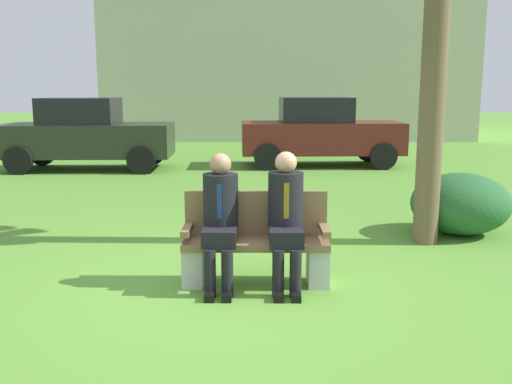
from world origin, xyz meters
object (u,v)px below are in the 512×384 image
(seated_man_left, at_px, (220,214))
(shrub_near_bench, at_px, (460,204))
(parked_car_near, at_px, (86,134))
(parked_car_far, at_px, (320,132))
(seated_man_right, at_px, (286,213))
(park_bench, at_px, (256,243))

(seated_man_left, xyz_separation_m, shrub_near_bench, (3.03, 2.07, -0.32))
(parked_car_near, bearing_deg, shrub_near_bench, -41.84)
(parked_car_far, bearing_deg, seated_man_right, -97.98)
(park_bench, xyz_separation_m, seated_man_right, (0.29, -0.12, 0.33))
(shrub_near_bench, bearing_deg, seated_man_left, -145.62)
(parked_car_far, bearing_deg, park_bench, -99.95)
(park_bench, height_order, seated_man_left, seated_man_left)
(park_bench, xyz_separation_m, parked_car_far, (1.52, 8.67, 0.44))
(seated_man_left, relative_size, seated_man_right, 0.99)
(park_bench, height_order, shrub_near_bench, park_bench)
(shrub_near_bench, xyz_separation_m, parked_car_far, (-1.17, 6.72, 0.43))
(shrub_near_bench, bearing_deg, seated_man_right, -139.20)
(park_bench, bearing_deg, seated_man_left, -160.60)
(park_bench, distance_m, seated_man_left, 0.49)
(parked_car_far, bearing_deg, seated_man_left, -101.95)
(seated_man_left, relative_size, parked_car_far, 0.33)
(seated_man_right, bearing_deg, park_bench, 157.77)
(park_bench, distance_m, seated_man_right, 0.46)
(parked_car_near, bearing_deg, parked_car_far, 7.26)
(shrub_near_bench, bearing_deg, parked_car_far, 99.84)
(seated_man_right, height_order, shrub_near_bench, seated_man_right)
(park_bench, bearing_deg, parked_car_near, 116.84)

